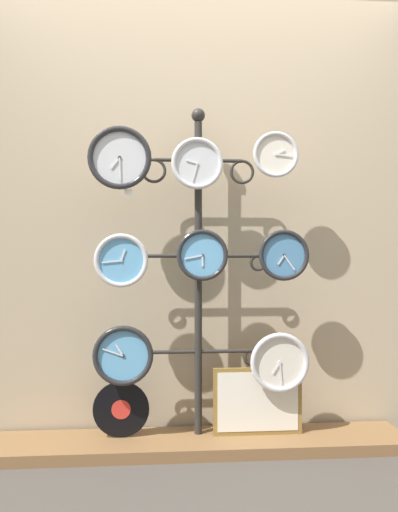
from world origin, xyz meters
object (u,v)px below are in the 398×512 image
at_px(clock_top_center, 197,164).
at_px(clock_middle_center, 202,255).
at_px(display_stand, 198,329).
at_px(clock_bottom_left, 123,356).
at_px(clock_middle_left, 121,260).
at_px(vinyl_record, 121,409).
at_px(clock_top_right, 276,155).
at_px(picture_frame, 258,401).
at_px(clock_bottom_right, 280,362).
at_px(clock_middle_right, 284,255).
at_px(clock_top_left, 120,158).

bearing_deg(clock_top_center, clock_middle_center, -40.00).
bearing_deg(display_stand, clock_bottom_left, -165.15).
height_order(clock_top_center, clock_middle_left, clock_top_center).
bearing_deg(display_stand, vinyl_record, -175.98).
height_order(clock_top_right, picture_frame, clock_top_right).
xyz_separation_m(clock_middle_center, vinyl_record, (-0.42, 0.07, -0.81)).
height_order(display_stand, clock_top_center, display_stand).
bearing_deg(clock_middle_left, clock_bottom_left, 53.01).
relative_size(clock_middle_center, clock_bottom_right, 0.85).
bearing_deg(clock_top_right, clock_middle_left, -177.87).
distance_m(clock_middle_center, clock_bottom_right, 0.70).
bearing_deg(vinyl_record, clock_middle_right, -4.86).
bearing_deg(clock_middle_center, clock_top_left, -178.89).
relative_size(clock_top_right, clock_bottom_right, 0.78).
relative_size(clock_middle_center, vinyl_record, 0.91).
bearing_deg(clock_top_left, picture_frame, 5.22).
relative_size(clock_top_center, clock_middle_right, 1.01).
relative_size(clock_top_left, picture_frame, 0.68).
distance_m(clock_top_right, clock_bottom_right, 1.09).
bearing_deg(picture_frame, vinyl_record, 178.83).
bearing_deg(clock_middle_right, clock_middle_left, -179.00).
height_order(clock_middle_center, clock_bottom_left, clock_middle_center).
relative_size(clock_top_left, vinyl_record, 1.10).
distance_m(clock_middle_center, clock_bottom_left, 0.65).
xyz_separation_m(clock_top_left, picture_frame, (0.72, 0.07, -1.27)).
bearing_deg(clock_bottom_left, clock_middle_center, 0.38).
xyz_separation_m(clock_top_left, clock_bottom_left, (0.02, 0.01, -1.01)).
relative_size(display_stand, clock_top_center, 6.65).
relative_size(clock_bottom_left, vinyl_record, 1.05).
distance_m(display_stand, vinyl_record, 0.58).
relative_size(clock_top_left, clock_bottom_left, 1.05).
bearing_deg(clock_top_right, clock_bottom_right, -26.93).
xyz_separation_m(display_stand, clock_middle_center, (0.01, -0.10, 0.40)).
bearing_deg(picture_frame, clock_top_right, -25.95).
xyz_separation_m(display_stand, picture_frame, (0.31, -0.04, -0.38)).
bearing_deg(clock_bottom_right, picture_frame, 153.88).
distance_m(clock_top_right, clock_middle_left, 0.98).
relative_size(clock_top_right, clock_middle_right, 0.91).
distance_m(clock_top_right, clock_middle_right, 0.53).
xyz_separation_m(clock_top_center, clock_top_right, (0.41, -0.01, 0.05)).
xyz_separation_m(clock_middle_left, clock_bottom_left, (0.01, 0.01, -0.49)).
height_order(clock_bottom_right, picture_frame, clock_bottom_right).
bearing_deg(clock_top_right, picture_frame, 154.05).
xyz_separation_m(clock_top_center, clock_bottom_left, (-0.38, -0.02, -0.99)).
height_order(clock_top_left, clock_middle_left, clock_top_left).
xyz_separation_m(display_stand, clock_middle_left, (-0.40, -0.12, 0.37)).
distance_m(clock_bottom_left, vinyl_record, 0.31).
relative_size(clock_top_center, clock_bottom_left, 0.88).
distance_m(clock_bottom_left, picture_frame, 0.76).
bearing_deg(display_stand, clock_middle_left, -163.93).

